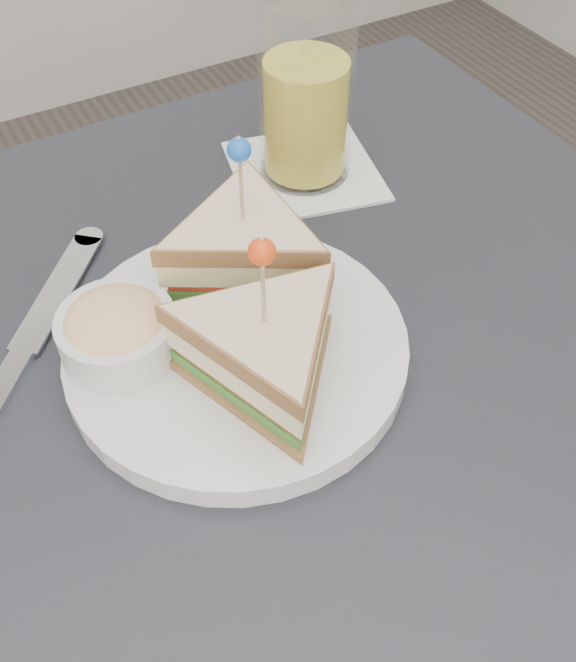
% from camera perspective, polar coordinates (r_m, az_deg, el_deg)
% --- Properties ---
extents(table, '(0.80, 0.80, 0.75)m').
position_cam_1_polar(table, '(0.59, -0.38, -9.14)').
color(table, black).
rests_on(table, ground).
extents(plate_meal, '(0.32, 0.32, 0.15)m').
position_cam_1_polar(plate_meal, '(0.53, -3.93, 1.47)').
color(plate_meal, silver).
rests_on(plate_meal, table).
extents(cutlery_knife, '(0.18, 0.20, 0.01)m').
position_cam_1_polar(cutlery_knife, '(0.59, -19.42, -0.83)').
color(cutlery_knife, silver).
rests_on(cutlery_knife, table).
extents(drink_set, '(0.16, 0.16, 0.17)m').
position_cam_1_polar(drink_set, '(0.68, 1.38, 17.33)').
color(drink_set, silver).
rests_on(drink_set, table).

